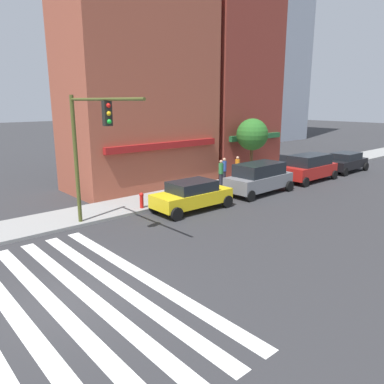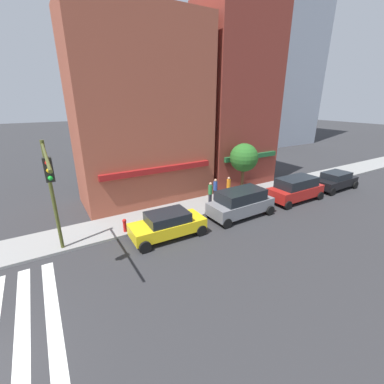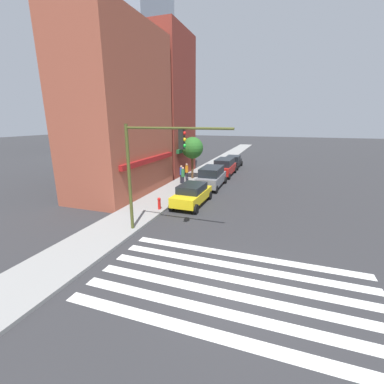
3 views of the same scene
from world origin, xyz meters
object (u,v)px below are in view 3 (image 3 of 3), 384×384
Objects in this scene: traffic_signal at (151,160)px; sedan_black at (233,161)px; suv_red at (224,167)px; pedestrian_orange_vest at (187,172)px; pedestrian_blue_shirt at (181,174)px; street_tree at (192,148)px; suv_grey at (212,177)px; fire_hydrant at (159,203)px; sedan_yellow at (192,194)px; pedestrian_green_top at (183,176)px.

sedan_black is at bearing -0.76° from traffic_signal.
pedestrian_orange_vest is at bearing 146.32° from suv_red.
pedestrian_blue_shirt is 3.42m from street_tree.
suv_grey is 2.68× the size of pedestrian_blue_shirt.
sedan_black is 5.27× the size of fire_hydrant.
street_tree is (2.55, 2.80, 2.33)m from suv_grey.
fire_hydrant is at bearing 142.06° from sedan_yellow.
suv_grey is at bearing 67.28° from pedestrian_orange_vest.
street_tree is (3.35, 0.22, 2.29)m from pedestrian_green_top.
fire_hydrant is (-18.95, 1.70, -0.23)m from sedan_black.
sedan_black is 2.50× the size of pedestrian_orange_vest.
suv_grey is 5.64× the size of fire_hydrant.
traffic_signal is 22.68m from sedan_black.
traffic_signal reaches higher than sedan_yellow.
street_tree reaches higher than sedan_yellow.
sedan_black is 19.03m from fire_hydrant.
suv_red is 2.66× the size of pedestrian_green_top.
fire_hydrant is (-6.92, -0.88, -0.46)m from pedestrian_green_top.
sedan_black is 1.02× the size of street_tree.
traffic_signal reaches higher than street_tree.
pedestrian_blue_shirt is at bearing 13.94° from traffic_signal.
pedestrian_orange_vest is (1.27, 2.98, 0.04)m from suv_grey.
sedan_black is 2.50× the size of pedestrian_blue_shirt.
pedestrian_green_top is at bearing 130.81° from pedestrian_blue_shirt.
pedestrian_orange_vest is at bearing 171.94° from street_tree.
traffic_signal is 5.17m from fire_hydrant.
pedestrian_blue_shirt is at bearing 10.13° from fire_hydrant.
suv_red is at bearing 178.90° from sedan_black.
suv_red reaches higher than pedestrian_blue_shirt.
suv_grey is 11.23m from sedan_black.
sedan_yellow is 6.46m from pedestrian_blue_shirt.
sedan_black is at bearing 163.76° from pedestrian_orange_vest.
fire_hydrant is (-13.47, 1.70, -0.42)m from suv_red.
sedan_yellow is at bearing -3.06° from traffic_signal.
sedan_black is at bearing -5.13° from fire_hydrant.
suv_red is at bearing -1.49° from suv_grey.
sedan_black is (11.23, -0.00, -0.19)m from suv_grey.
pedestrian_orange_vest is (1.24, -0.10, 0.00)m from pedestrian_blue_shirt.
street_tree is at bearing 6.12° from fire_hydrant.
street_tree is at bearing 161.03° from sedan_black.
suv_red is 6.50m from pedestrian_blue_shirt.
suv_grey is at bearing -12.42° from fire_hydrant.
sedan_yellow is 9.01m from street_tree.
street_tree is at bearing 46.19° from suv_grey.
suv_grey is 1.07× the size of sedan_black.
sedan_black is at bearing -17.87° from street_tree.
fire_hydrant is (3.48, 1.40, -3.56)m from traffic_signal.
sedan_yellow is 2.70m from fire_hydrant.
suv_grey is 7.91m from fire_hydrant.
sedan_yellow is 7.53m from pedestrian_orange_vest.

